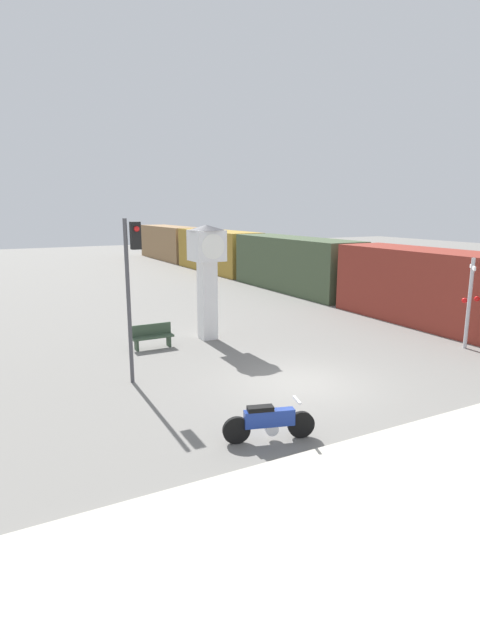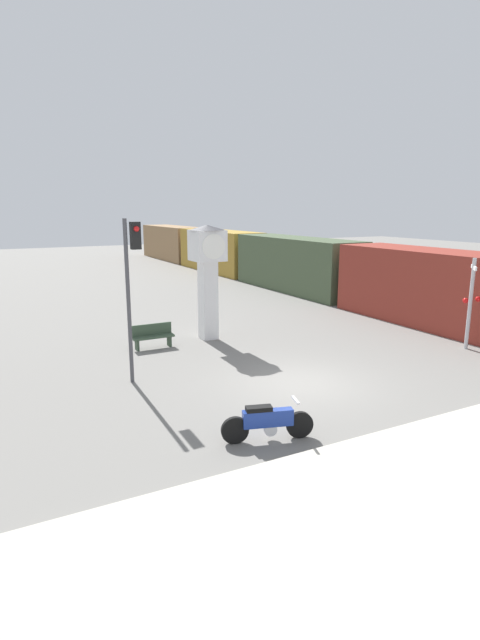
% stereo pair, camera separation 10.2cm
% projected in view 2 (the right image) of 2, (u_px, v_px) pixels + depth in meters
% --- Properties ---
extents(ground_plane, '(120.00, 120.00, 0.00)m').
position_uv_depth(ground_plane, '(300.00, 383.00, 15.29)').
color(ground_plane, slate).
extents(motorcycle, '(2.11, 0.79, 0.96)m').
position_uv_depth(motorcycle, '(267.00, 422.00, 11.44)').
color(motorcycle, black).
rests_on(motorcycle, ground_plane).
extents(clock_tower, '(1.45, 1.45, 4.61)m').
position_uv_depth(clock_tower, '(208.00, 264.00, 19.87)').
color(clock_tower, white).
rests_on(clock_tower, ground_plane).
extents(freight_train, '(2.80, 45.28, 3.40)m').
position_uv_depth(freight_train, '(253.00, 257.00, 37.18)').
color(freight_train, maroon).
rests_on(freight_train, ground_plane).
extents(traffic_light, '(0.50, 0.35, 4.97)m').
position_uv_depth(traffic_light, '(132.00, 273.00, 14.74)').
color(traffic_light, '#47474C').
rests_on(traffic_light, ground_plane).
extents(railroad_crossing_signal, '(0.90, 0.82, 3.46)m').
position_uv_depth(railroad_crossing_signal, '(471.00, 300.00, 18.66)').
color(railroad_crossing_signal, '#B7B7BC').
rests_on(railroad_crossing_signal, ground_plane).
extents(bench, '(1.60, 0.44, 0.92)m').
position_uv_depth(bench, '(153.00, 335.00, 19.08)').
color(bench, '#384C38').
rests_on(bench, ground_plane).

